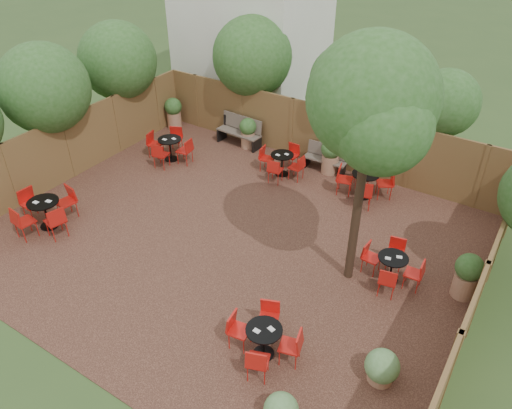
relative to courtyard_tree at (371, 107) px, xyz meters
The scene contains 13 objects.
ground 5.38m from the courtyard_tree, behind, with size 80.00×80.00×0.00m, color #354F23.
courtyard_paving 5.37m from the courtyard_tree, behind, with size 12.00×10.00×0.02m, color #341C15.
fence_back 6.54m from the courtyard_tree, 124.62° to the left, with size 12.00×0.08×2.00m, color brown.
fence_left 9.79m from the courtyard_tree, behind, with size 0.08×10.00×2.00m, color brown.
fence_right 4.35m from the courtyard_tree, ahead, with size 0.08×10.00×2.00m, color brown.
neighbour_building 10.85m from the courtyard_tree, 135.24° to the left, with size 5.00×4.00×8.00m, color silver.
overhang_foliage 6.98m from the courtyard_tree, 157.89° to the left, with size 15.44×10.59×2.71m.
courtyard_tree is the anchor object (origin of this frame).
park_bench_left 8.29m from the courtyard_tree, 144.63° to the left, with size 1.66×0.63×1.01m.
park_bench_right 6.34m from the courtyard_tree, 122.29° to the left, with size 1.40×0.50×0.86m.
bistro_tables 5.29m from the courtyard_tree, behind, with size 10.08×8.07×0.93m.
planters 6.12m from the courtyard_tree, 137.44° to the left, with size 11.92×4.02×1.16m.
low_shrubs 5.41m from the courtyard_tree, 71.91° to the right, with size 1.77×2.67×0.71m.
Camera 1 is at (6.17, -8.29, 8.08)m, focal length 34.87 mm.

